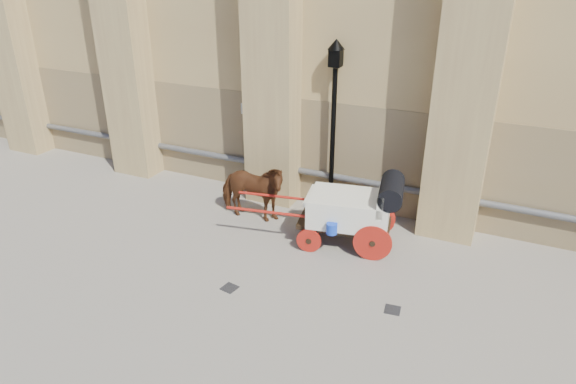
% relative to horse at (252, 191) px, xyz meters
% --- Properties ---
extents(ground, '(90.00, 90.00, 0.00)m').
position_rel_horse_xyz_m(ground, '(0.94, -2.16, -0.84)').
color(ground, gray).
rests_on(ground, ground).
extents(horse, '(2.04, 1.04, 1.67)m').
position_rel_horse_xyz_m(horse, '(0.00, 0.00, 0.00)').
color(horse, '#5A2C18').
rests_on(horse, ground).
extents(carriage, '(4.38, 1.90, 1.86)m').
position_rel_horse_xyz_m(carriage, '(2.93, -0.11, 0.17)').
color(carriage, black).
rests_on(carriage, ground).
extents(street_lamp, '(0.44, 0.44, 4.70)m').
position_rel_horse_xyz_m(street_lamp, '(1.67, 1.59, 1.67)').
color(street_lamp, black).
rests_on(street_lamp, ground).
extents(drain_grate_near, '(0.37, 0.37, 0.01)m').
position_rel_horse_xyz_m(drain_grate_near, '(1.07, -3.04, -0.83)').
color(drain_grate_near, black).
rests_on(drain_grate_near, ground).
extents(drain_grate_far, '(0.35, 0.35, 0.01)m').
position_rel_horse_xyz_m(drain_grate_far, '(4.50, -2.29, -0.83)').
color(drain_grate_far, black).
rests_on(drain_grate_far, ground).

